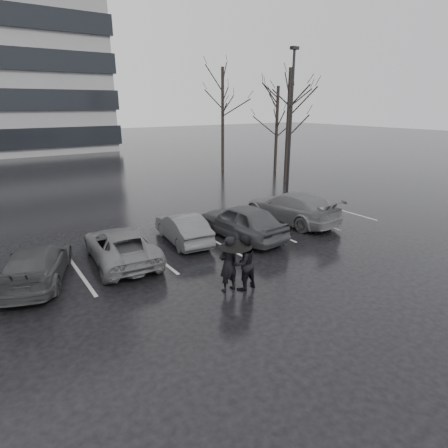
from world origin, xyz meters
TOP-DOWN VIEW (x-y plane):
  - ground at (0.00, 0.00)m, footprint 160.00×160.00m
  - car_main at (1.82, 1.78)m, footprint 2.11×4.58m
  - car_west_a at (-0.55, 2.77)m, footprint 1.72×3.84m
  - car_west_b at (-3.42, 2.21)m, footprint 2.48×4.67m
  - car_west_c at (-6.27, 2.15)m, footprint 3.08×4.60m
  - car_east at (5.21, 2.32)m, footprint 2.55×5.31m
  - pedestrian_left at (-1.43, -1.89)m, footprint 0.70×0.49m
  - pedestrian_right at (-0.95, -2.04)m, footprint 0.89×0.72m
  - umbrella at (-1.23, -1.97)m, footprint 1.01×1.01m
  - lamp_post at (8.63, 6.21)m, footprint 0.47×0.47m
  - stall_stripes at (-0.80, 2.50)m, footprint 19.72×5.00m
  - tree_east at (12.00, 10.00)m, footprint 0.26×0.26m
  - tree_ne at (14.50, 14.00)m, footprint 0.26×0.26m
  - tree_north at (11.00, 17.00)m, footprint 0.26×0.26m

SIDE VIEW (x-z plane):
  - ground at x=0.00m, z-range 0.00..0.00m
  - stall_stripes at x=-0.80m, z-range 0.00..0.00m
  - car_west_a at x=-0.55m, z-range 0.00..1.22m
  - car_west_c at x=-6.27m, z-range 0.00..1.24m
  - car_west_b at x=-3.42m, z-range 0.00..1.25m
  - car_east at x=5.21m, z-range 0.00..1.49m
  - car_main at x=1.82m, z-range 0.00..1.52m
  - pedestrian_right at x=-0.95m, z-range 0.00..1.74m
  - pedestrian_left at x=-1.43m, z-range 0.00..1.80m
  - umbrella at x=-1.23m, z-range 0.70..2.42m
  - tree_ne at x=14.50m, z-range 0.00..7.00m
  - lamp_post at x=8.63m, z-range -0.37..8.29m
  - tree_east at x=12.00m, z-range 0.00..8.00m
  - tree_north at x=11.00m, z-range 0.00..8.50m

